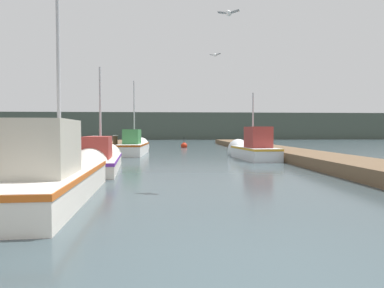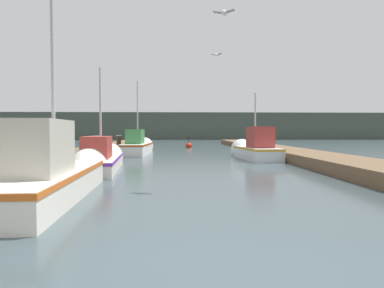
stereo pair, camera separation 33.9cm
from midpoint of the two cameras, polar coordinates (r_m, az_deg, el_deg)
The scene contains 14 objects.
ground_plane at distance 3.49m, azimuth 9.81°, elevation -22.18°, with size 200.00×200.00×0.00m.
dock_left at distance 19.70m, azimuth -17.51°, elevation -1.44°, with size 2.35×40.00×0.44m.
dock_right at distance 20.11m, azimuth 14.33°, elevation -1.34°, with size 2.35×40.00×0.44m.
distant_shore_ridge at distance 63.84m, azimuth -3.00°, elevation 2.92°, with size 120.00×16.00×4.47m.
fishing_boat_0 at distance 8.31m, azimuth -21.77°, elevation -4.50°, with size 1.63×6.56×4.90m.
fishing_boat_1 at distance 13.42m, azimuth -15.60°, elevation -2.38°, with size 1.88×5.97×4.18m.
fishing_boat_2 at distance 17.91m, azimuth 9.41°, elevation -0.80°, with size 1.78×4.94×3.72m.
fishing_boat_3 at distance 21.53m, azimuth -10.00°, elevation -0.36°, with size 1.54×5.94×4.81m.
mooring_piling_0 at distance 21.07m, azimuth 10.57°, elevation -0.09°, with size 0.35×0.35×1.20m.
mooring_piling_1 at distance 16.46m, azimuth -16.51°, elevation -0.76°, with size 0.32×0.32×1.21m.
mooring_piling_2 at distance 21.28m, azimuth -13.10°, elevation -0.13°, with size 0.32×0.32×1.17m.
channel_buoy at distance 29.46m, azimuth -1.66°, elevation -0.29°, with size 0.55×0.55×1.05m.
seagull_lead at distance 16.32m, azimuth 3.28°, elevation 14.60°, with size 0.53×0.40×0.12m.
seagull_1 at distance 9.20m, azimuth 4.99°, elevation 20.93°, with size 0.55×0.31×0.12m.
Camera 1 is at (-0.92, -3.08, 1.44)m, focal length 32.00 mm.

